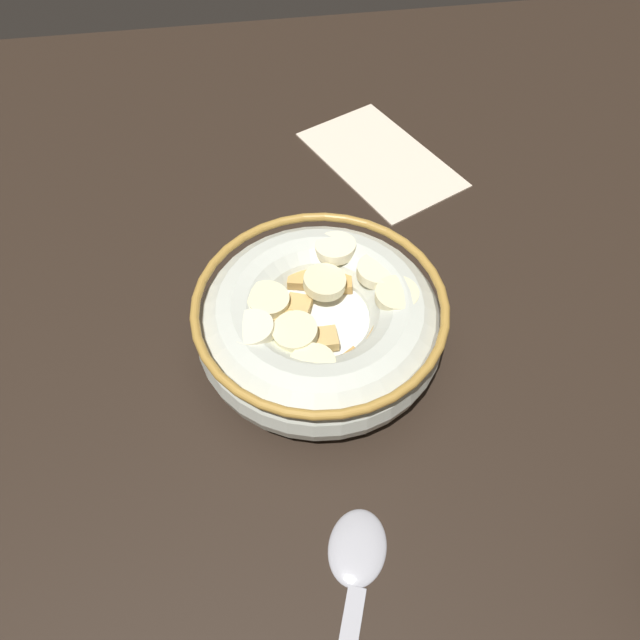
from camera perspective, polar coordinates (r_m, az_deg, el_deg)
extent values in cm
cube|color=black|center=(41.63, 0.00, -3.29)|extent=(94.37, 94.37, 2.00)
cylinder|color=beige|center=(40.55, 0.00, -2.28)|extent=(9.03, 9.03, 0.60)
torus|color=beige|center=(38.72, 0.00, -0.41)|extent=(16.42, 16.42, 5.08)
torus|color=#B28438|center=(36.94, 0.00, 1.65)|extent=(16.53, 16.53, 0.60)
cylinder|color=white|center=(38.33, 0.00, 0.03)|extent=(13.37, 13.37, 0.40)
cube|color=tan|center=(38.66, -7.43, 1.76)|extent=(1.96, 1.98, 0.80)
cube|color=#AD7F42|center=(40.41, 0.18, 5.30)|extent=(2.21, 2.18, 0.86)
cube|color=tan|center=(39.78, -1.97, 4.15)|extent=(1.93, 1.93, 0.73)
cube|color=#AD7F42|center=(40.90, -3.26, 5.75)|extent=(2.27, 2.27, 0.78)
cube|color=tan|center=(36.84, -6.56, -2.00)|extent=(2.23, 2.25, 0.83)
cube|color=tan|center=(40.27, 3.86, 4.59)|extent=(2.07, 2.06, 0.74)
cube|color=#B78947|center=(36.75, 6.04, -1.96)|extent=(2.26, 2.28, 0.89)
cube|color=tan|center=(35.18, 1.14, -5.71)|extent=(2.29, 2.31, 0.94)
cube|color=tan|center=(37.39, -3.57, -0.30)|extent=(1.87, 1.89, 0.77)
cube|color=tan|center=(38.25, -2.11, 1.42)|extent=(2.12, 2.08, 0.88)
cube|color=#AD7F42|center=(35.78, 3.19, -4.38)|extent=(2.20, 2.23, 0.91)
cube|color=#B78947|center=(39.63, 2.02, 3.73)|extent=(1.82, 1.87, 0.86)
cube|color=tan|center=(36.53, -0.28, -1.98)|extent=(1.64, 1.60, 0.82)
cylinder|color=beige|center=(37.79, -5.19, 1.95)|extent=(3.27, 3.33, 1.04)
cylinder|color=beige|center=(38.43, 0.45, 3.74)|extent=(2.98, 3.02, 0.98)
cylinder|color=#F9EFC6|center=(40.12, 1.54, 7.09)|extent=(3.59, 3.56, 1.17)
cylinder|color=beige|center=(37.76, 7.59, 2.31)|extent=(3.30, 3.30, 0.76)
cylinder|color=beige|center=(34.70, -0.72, -4.52)|extent=(3.72, 3.74, 0.91)
cylinder|color=#F9EFC6|center=(36.07, -6.72, -0.95)|extent=(3.51, 3.53, 1.14)
cylinder|color=beige|center=(35.87, -2.46, -1.19)|extent=(3.39, 3.42, 0.95)
cylinder|color=#F4EABC|center=(39.09, 5.70, 4.81)|extent=(3.28, 3.29, 0.94)
ellipsoid|color=#A5A5AD|center=(34.69, 4.42, -21.16)|extent=(5.28, 4.65, 0.80)
cube|color=beige|center=(55.23, 5.96, 15.53)|extent=(17.25, 14.37, 0.30)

